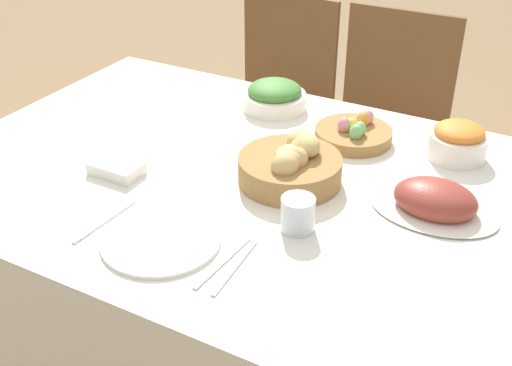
# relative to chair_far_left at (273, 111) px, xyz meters

# --- Properties ---
(dining_table) EXTENTS (1.70, 1.09, 0.78)m
(dining_table) POSITION_rel_chair_far_left_xyz_m (0.43, -0.90, -0.11)
(dining_table) COLOR white
(dining_table) RESTS_ON ground
(chair_far_left) EXTENTS (0.45, 0.45, 0.95)m
(chair_far_left) POSITION_rel_chair_far_left_xyz_m (0.00, 0.00, 0.00)
(chair_far_left) COLOR brown
(chair_far_left) RESTS_ON ground
(chair_far_center) EXTENTS (0.42, 0.42, 0.95)m
(chair_far_center) POSITION_rel_chair_far_left_xyz_m (0.47, 0.00, 0.00)
(chair_far_center) COLOR brown
(chair_far_center) RESTS_ON ground
(bread_basket) EXTENTS (0.26, 0.26, 0.12)m
(bread_basket) POSITION_rel_chair_far_left_xyz_m (0.50, -0.88, 0.32)
(bread_basket) COLOR #9E7542
(bread_basket) RESTS_ON dining_table
(egg_basket) EXTENTS (0.21, 0.21, 0.08)m
(egg_basket) POSITION_rel_chair_far_left_xyz_m (0.55, -0.60, 0.30)
(egg_basket) COLOR #9E7542
(egg_basket) RESTS_ON dining_table
(ham_platter) EXTENTS (0.30, 0.21, 0.08)m
(ham_platter) POSITION_rel_chair_far_left_xyz_m (0.85, -0.84, 0.30)
(ham_platter) COLOR white
(ham_platter) RESTS_ON dining_table
(carrot_bowl) EXTENTS (0.15, 0.15, 0.10)m
(carrot_bowl) POSITION_rel_chair_far_left_xyz_m (0.83, -0.56, 0.32)
(carrot_bowl) COLOR white
(carrot_bowl) RESTS_ON dining_table
(green_salad_bowl) EXTENTS (0.19, 0.19, 0.09)m
(green_salad_bowl) POSITION_rel_chair_far_left_xyz_m (0.26, -0.51, 0.32)
(green_salad_bowl) COLOR white
(green_salad_bowl) RESTS_ON dining_table
(dinner_plate) EXTENTS (0.26, 0.26, 0.01)m
(dinner_plate) POSITION_rel_chair_far_left_xyz_m (0.36, -1.24, 0.28)
(dinner_plate) COLOR white
(dinner_plate) RESTS_ON dining_table
(fork) EXTENTS (0.02, 0.20, 0.00)m
(fork) POSITION_rel_chair_far_left_xyz_m (0.21, -1.24, 0.28)
(fork) COLOR silver
(fork) RESTS_ON dining_table
(knife) EXTENTS (0.02, 0.20, 0.00)m
(knife) POSITION_rel_chair_far_left_xyz_m (0.52, -1.24, 0.28)
(knife) COLOR silver
(knife) RESTS_ON dining_table
(spoon) EXTENTS (0.02, 0.20, 0.00)m
(spoon) POSITION_rel_chair_far_left_xyz_m (0.55, -1.24, 0.28)
(spoon) COLOR silver
(spoon) RESTS_ON dining_table
(drinking_cup) EXTENTS (0.08, 0.08, 0.08)m
(drinking_cup) POSITION_rel_chair_far_left_xyz_m (0.60, -1.06, 0.31)
(drinking_cup) COLOR silver
(drinking_cup) RESTS_ON dining_table
(butter_dish) EXTENTS (0.13, 0.08, 0.03)m
(butter_dish) POSITION_rel_chair_far_left_xyz_m (0.09, -1.06, 0.29)
(butter_dish) COLOR white
(butter_dish) RESTS_ON dining_table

